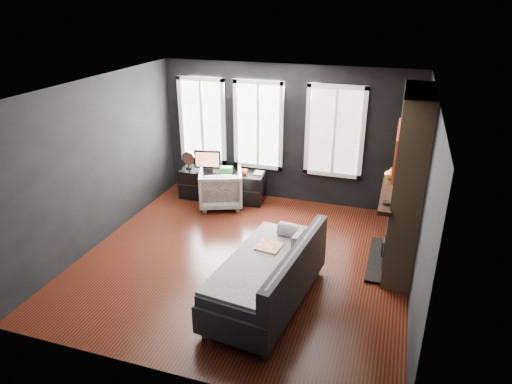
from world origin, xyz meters
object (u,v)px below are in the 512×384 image
(armchair, at_px, (221,186))
(mug, at_px, (244,171))
(sofa, at_px, (267,272))
(book, at_px, (254,167))
(media_console, at_px, (223,185))
(mantel_vase, at_px, (391,173))
(monitor, at_px, (208,159))

(armchair, relative_size, mug, 6.44)
(sofa, height_order, mug, sofa)
(sofa, height_order, book, sofa)
(media_console, relative_size, mantel_vase, 9.39)
(monitor, xyz_separation_m, book, (0.93, 0.17, -0.12))
(sofa, distance_m, monitor, 3.67)
(media_console, xyz_separation_m, mantel_vase, (3.25, -1.05, 1.02))
(mantel_vase, bearing_deg, book, 155.91)
(mug, height_order, mantel_vase, mantel_vase)
(armchair, distance_m, mug, 0.55)
(armchair, relative_size, book, 3.40)
(monitor, relative_size, mantel_vase, 2.96)
(mug, bearing_deg, armchair, -140.26)
(armchair, distance_m, monitor, 0.63)
(monitor, bearing_deg, mug, -8.79)
(mug, height_order, book, book)
(media_console, bearing_deg, mantel_vase, -21.27)
(monitor, bearing_deg, mantel_vase, -26.97)
(armchair, height_order, media_console, armchair)
(mantel_vase, bearing_deg, sofa, -125.45)
(media_console, bearing_deg, armchair, -76.78)
(book, height_order, mantel_vase, mantel_vase)
(media_console, distance_m, mantel_vase, 3.56)
(book, bearing_deg, mug, -141.02)
(media_console, xyz_separation_m, monitor, (-0.28, -0.06, 0.54))
(book, distance_m, mantel_vase, 2.92)
(monitor, relative_size, book, 2.21)
(monitor, xyz_separation_m, mantel_vase, (3.53, -0.99, 0.48))
(armchair, relative_size, monitor, 1.54)
(media_console, height_order, mug, mug)
(mantel_vase, bearing_deg, armchair, 167.22)
(book, bearing_deg, sofa, -69.07)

